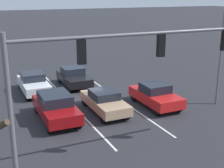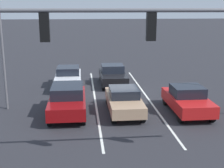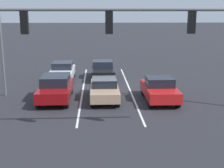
{
  "view_description": "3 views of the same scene",
  "coord_description": "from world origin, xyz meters",
  "views": [
    {
      "loc": [
        7.51,
        21.65,
        7.33
      ],
      "look_at": [
        -0.41,
        4.33,
        1.72
      ],
      "focal_mm": 50.0,
      "sensor_mm": 36.0,
      "label": 1
    },
    {
      "loc": [
        2.52,
        21.08,
        5.86
      ],
      "look_at": [
        1.07,
        6.44,
        2.14
      ],
      "focal_mm": 50.0,
      "sensor_mm": 36.0,
      "label": 2
    },
    {
      "loc": [
        0.67,
        24.03,
        5.68
      ],
      "look_at": [
        -0.26,
        5.14,
        1.18
      ],
      "focal_mm": 50.0,
      "sensor_mm": 36.0,
      "label": 3
    }
  ],
  "objects": [
    {
      "name": "ground_plane",
      "position": [
        0.0,
        0.0,
        0.0
      ],
      "size": [
        240.0,
        240.0,
        0.0
      ],
      "primitive_type": "plane",
      "color": "#28282D"
    },
    {
      "name": "lane_stripe_left_divider",
      "position": [
        -1.71,
        1.76,
        0.01
      ],
      "size": [
        0.12,
        15.53,
        0.01
      ],
      "primitive_type": "cube",
      "color": "silver",
      "rests_on": "ground_plane"
    },
    {
      "name": "lane_stripe_center_divider",
      "position": [
        1.71,
        1.76,
        0.01
      ],
      "size": [
        0.12,
        15.53,
        0.01
      ],
      "primitive_type": "cube",
      "color": "silver",
      "rests_on": "ground_plane"
    },
    {
      "name": "car_red_leftlane_front",
      "position": [
        -3.3,
        4.96,
        0.76
      ],
      "size": [
        1.91,
        4.12,
        1.52
      ],
      "color": "red",
      "rests_on": "ground_plane"
    },
    {
      "name": "car_maroon_rightlane_front",
      "position": [
        3.34,
        4.49,
        0.83
      ],
      "size": [
        1.94,
        4.52,
        1.6
      ],
      "color": "maroon",
      "rests_on": "ground_plane"
    },
    {
      "name": "car_tan_midlane_front",
      "position": [
        0.21,
        4.52,
        0.72
      ],
      "size": [
        1.77,
        4.4,
        1.4
      ],
      "color": "tan",
      "rests_on": "ground_plane"
    },
    {
      "name": "car_black_midlane_second",
      "position": [
        0.19,
        -1.84,
        0.74
      ],
      "size": [
        1.88,
        4.07,
        1.49
      ],
      "color": "black",
      "rests_on": "ground_plane"
    },
    {
      "name": "car_white_rightlane_second",
      "position": [
        3.52,
        -1.39,
        0.75
      ],
      "size": [
        1.83,
        4.36,
        1.48
      ],
      "color": "silver",
      "rests_on": "ground_plane"
    },
    {
      "name": "traffic_signal_gantry",
      "position": [
        2.23,
        10.51,
        4.65
      ],
      "size": [
        12.41,
        0.37,
        6.05
      ],
      "color": "slate",
      "rests_on": "ground_plane"
    },
    {
      "name": "street_lamp_right_shoulder",
      "position": [
        6.71,
        3.28,
        4.88
      ],
      "size": [
        1.79,
        0.24,
        8.57
      ],
      "color": "slate",
      "rests_on": "ground_plane"
    }
  ]
}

